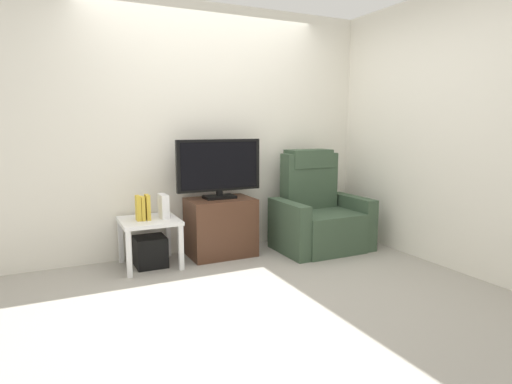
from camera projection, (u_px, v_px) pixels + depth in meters
ground_plane at (250, 281)px, 3.75m from camera, size 6.40×6.40×0.00m
wall_back at (205, 130)px, 4.56m from camera, size 6.40×0.06×2.60m
wall_side at (417, 130)px, 4.36m from camera, size 0.06×4.48×2.60m
tv_stand at (221, 227)px, 4.47m from camera, size 0.67×0.47×0.60m
television at (219, 167)px, 4.39m from camera, size 0.90×0.20×0.61m
recliner_armchair at (318, 215)px, 4.73m from camera, size 0.98×0.78×1.08m
side_table at (149, 227)px, 4.09m from camera, size 0.54×0.54×0.47m
subwoofer_box at (150, 251)px, 4.13m from camera, size 0.29×0.29×0.29m
book_leftmost at (138, 208)px, 4.00m from camera, size 0.04×0.10×0.24m
book_middle at (143, 208)px, 4.02m from camera, size 0.03×0.11×0.23m
book_rightmost at (148, 207)px, 4.04m from camera, size 0.04×0.12×0.24m
game_console at (163, 206)px, 4.14m from camera, size 0.07×0.20×0.23m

